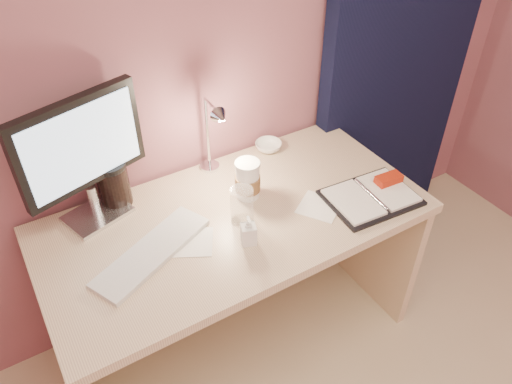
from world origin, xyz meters
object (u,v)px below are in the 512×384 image
planner (372,195)px  dark_jar (114,185)px  desk_lamp (218,133)px  monitor (81,151)px  clear_cup (242,206)px  bowl (268,146)px  coffee_cup (248,180)px  lotion_bottle (249,230)px  keyboard (152,252)px  desk (227,247)px

planner → dark_jar: bearing=154.5°
desk_lamp → dark_jar: bearing=172.8°
monitor → clear_cup: (0.44, -0.29, -0.21)m
desk_lamp → bowl: bearing=17.6°
coffee_cup → monitor: bearing=161.1°
lotion_bottle → dark_jar: bearing=125.7°
monitor → keyboard: 0.40m
keyboard → planner: (0.82, -0.16, 0.00)m
planner → keyboard: bearing=173.3°
lotion_bottle → planner: bearing=-4.3°
clear_cup → desk_lamp: bearing=78.9°
dark_jar → desk_lamp: bearing=-10.0°
bowl → desk_lamp: 0.34m
monitor → planner: (0.92, -0.44, -0.27)m
desk → dark_jar: size_ratio=8.64×
monitor → desk: bearing=-39.9°
lotion_bottle → desk_lamp: bearing=76.7°
keyboard → planner: bearing=-35.8°
bowl → monitor: bearing=-177.1°
desk → planner: 0.61m
clear_cup → lotion_bottle: clear_cup is taller
monitor → planner: monitor is taller
desk_lamp → monitor: bearing=179.0°
monitor → desk_lamp: bearing=-20.6°
desk → dark_jar: (-0.34, 0.22, 0.31)m
clear_cup → dark_jar: size_ratio=0.88×
desk → planner: (0.49, -0.26, 0.24)m
coffee_cup → keyboard: bearing=-166.9°
desk_lamp → desk: bearing=-109.7°
monitor → coffee_cup: (0.53, -0.18, -0.21)m
planner → desk_lamp: (-0.43, 0.40, 0.20)m
dark_jar → clear_cup: bearing=-43.5°
monitor → dark_jar: 0.22m
planner → bowl: (-0.16, 0.48, 0.00)m
keyboard → bowl: (0.66, 0.32, 0.01)m
desk → coffee_cup: 0.31m
monitor → coffee_cup: 0.59m
desk_lamp → lotion_bottle: bearing=-100.4°
planner → desk_lamp: 0.63m
lotion_bottle → desk: bearing=83.5°
coffee_cup → desk_lamp: bearing=104.7°
keyboard → bowl: bowl is taller
desk → clear_cup: (0.01, -0.11, 0.30)m
planner → lotion_bottle: (-0.52, 0.04, 0.04)m
coffee_cup → clear_cup: bearing=-128.5°
clear_cup → dark_jar: (-0.35, 0.33, 0.01)m
clear_cup → lotion_bottle: 0.11m
planner → dark_jar: 0.96m
bowl → coffee_cup: bearing=-136.6°
clear_cup → desk_lamp: 0.30m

